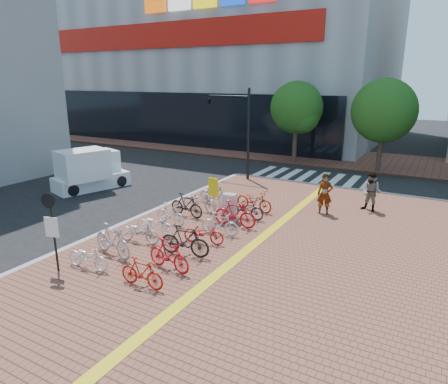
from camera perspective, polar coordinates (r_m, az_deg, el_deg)
The scene contains 31 objects.
ground at distance 14.79m, azimuth -6.10°, elevation -9.07°, with size 120.00×120.00×0.00m, color black.
sidewalk at distance 9.79m, azimuth -8.85°, elevation -23.17°, with size 14.00×34.00×0.15m, color brown.
tactile_strip at distance 10.28m, azimuth -13.57°, elevation -20.75°, with size 0.40×34.00×0.01m, color gold.
kerb_north at distance 24.17m, azimuth 16.69°, elevation 0.47°, with size 14.00×0.25×0.15m, color gray.
far_sidewalk at distance 33.39m, azimuth 15.21°, elevation 4.72°, with size 70.00×8.00×0.15m, color brown.
department_store at distance 49.63m, azimuth 0.19°, elevation 24.87°, with size 36.00×24.27×28.00m.
crosswalk at distance 26.67m, azimuth 12.44°, elevation 2.03°, with size 7.50×4.00×0.01m.
street_trees at distance 28.54m, azimuth 23.93°, elevation 10.29°, with size 16.20×4.60×6.35m.
bike_0 at distance 14.03m, azimuth -18.89°, elevation -8.74°, with size 0.57×1.62×0.85m, color silver.
bike_1 at distance 14.70m, azimuth -15.66°, elevation -6.66°, with size 0.55×1.93×1.16m, color #A1A2A6.
bike_2 at distance 15.65m, azimuth -12.03°, elevation -5.51°, with size 0.60×1.72×0.91m, color #A9A9AE.
bike_3 at distance 16.24m, azimuth -9.84°, elevation -4.56°, with size 0.61×1.75×0.92m, color white.
bike_4 at distance 17.28m, azimuth -7.69°, elevation -3.15°, with size 0.45×1.58×0.95m, color silver.
bike_5 at distance 18.21m, azimuth -5.39°, elevation -1.88°, with size 0.50×1.79×1.07m, color black.
bike_6 at distance 18.95m, azimuth -3.50°, elevation -1.26°, with size 0.65×1.88×0.99m, color #A2A2A7.
bike_7 at distance 19.85m, azimuth -1.39°, elevation -0.33°, with size 0.50×1.76×1.06m, color #A9AAAE.
bike_8 at distance 12.45m, azimuth -11.67°, elevation -11.21°, with size 0.44×1.55×0.93m, color #B2190C.
bike_9 at distance 13.30m, azimuth -7.89°, elevation -8.91°, with size 0.49×1.74×1.05m, color red.
bike_10 at distance 14.25m, azimuth -5.64°, elevation -6.92°, with size 0.53×1.89×1.13m, color black.
bike_11 at distance 15.26m, azimuth -2.92°, elevation -5.86°, with size 0.56×1.61×0.84m, color red.
bike_12 at distance 16.01m, azimuth -0.59°, elevation -4.57°, with size 0.45×1.58×0.95m, color silver.
bike_13 at distance 16.88m, azimuth 1.58°, elevation -3.13°, with size 0.54×1.90×1.14m, color red.
bike_14 at distance 17.92m, azimuth 3.01°, elevation -2.33°, with size 0.63×1.81×0.95m, color black.
bike_15 at distance 18.97m, azimuth 4.32°, elevation -1.21°, with size 0.67×1.93×1.01m, color #A01C0B.
pedestrian_a at distance 18.94m, azimuth 14.21°, elevation -0.30°, with size 0.69×0.45×1.90m, color gray.
pedestrian_b at distance 20.01m, azimuth 20.31°, elevation -0.00°, with size 0.91×0.71×1.87m, color #474C5A.
utility_box at distance 17.53m, azimuth 0.81°, elevation -2.23°, with size 0.57×0.41×1.24m, color silver.
yellow_sign at distance 17.44m, azimuth -1.53°, elevation 0.13°, with size 0.52×0.16×1.93m.
notice_sign at distance 13.76m, azimuth -23.40°, elevation -4.06°, with size 0.49×0.17×2.67m.
traffic_light_pole at distance 25.07m, azimuth 0.86°, elevation 10.76°, with size 2.98×1.15×5.56m.
box_truck at distance 24.47m, azimuth -18.70°, elevation 3.03°, with size 2.93×4.49×2.40m.
Camera 1 is at (7.88, -10.86, 6.21)m, focal length 32.00 mm.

